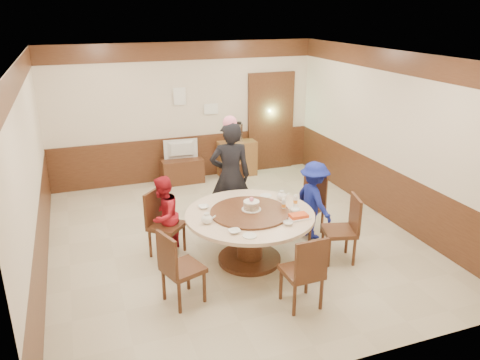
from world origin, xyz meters
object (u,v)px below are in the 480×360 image
object	(u,v)px
banquet_table	(250,227)
television	(181,150)
shrimp_platter	(299,216)
thermos	(239,133)
side_cabinet	(237,158)
tv_stand	(182,171)
person_standing	(230,176)
birthday_cake	(251,205)
person_blue	(314,200)
person_red	(163,216)

from	to	relation	value
banquet_table	television	bearing A→B (deg)	92.61
shrimp_platter	thermos	xyz separation A→B (m)	(0.55, 3.90, 0.16)
side_cabinet	thermos	distance (m)	0.57
tv_stand	banquet_table	bearing A→B (deg)	-87.39
person_standing	side_cabinet	distance (m)	2.63
side_cabinet	thermos	bearing A→B (deg)	0.00
birthday_cake	tv_stand	size ratio (longest dim) A/B	0.32
birthday_cake	banquet_table	bearing A→B (deg)	-133.80
tv_stand	person_standing	bearing A→B (deg)	-83.76
birthday_cake	person_blue	bearing A→B (deg)	16.08
birthday_cake	shrimp_platter	size ratio (longest dim) A/B	0.91
banquet_table	birthday_cake	xyz separation A→B (m)	(0.04, 0.04, 0.31)
tv_stand	thermos	distance (m)	1.44
person_standing	thermos	bearing A→B (deg)	-101.71
thermos	birthday_cake	bearing A→B (deg)	-107.09
person_standing	shrimp_platter	size ratio (longest dim) A/B	5.96
birthday_cake	side_cabinet	xyz separation A→B (m)	(1.02, 3.48, -0.47)
thermos	television	bearing A→B (deg)	-178.64
person_standing	side_cabinet	xyz separation A→B (m)	(0.96, 2.39, -0.52)
person_blue	side_cabinet	size ratio (longest dim) A/B	1.55
person_red	tv_stand	world-z (taller)	person_red
thermos	person_blue	bearing A→B (deg)	-88.14
person_blue	thermos	bearing A→B (deg)	-4.67
person_red	television	distance (m)	2.99
person_red	television	size ratio (longest dim) A/B	1.72
tv_stand	television	distance (m)	0.45
tv_stand	birthday_cake	bearing A→B (deg)	-86.71
person_standing	birthday_cake	xyz separation A→B (m)	(-0.06, -1.09, -0.05)
birthday_cake	thermos	distance (m)	3.64
tv_stand	thermos	xyz separation A→B (m)	(1.27, 0.03, 0.69)
person_red	thermos	size ratio (longest dim) A/B	3.13
side_cabinet	person_blue	bearing A→B (deg)	-87.22
person_red	person_blue	xyz separation A→B (m)	(2.30, -0.27, 0.02)
person_red	birthday_cake	bearing A→B (deg)	94.12
shrimp_platter	side_cabinet	size ratio (longest dim) A/B	0.38
person_red	side_cabinet	distance (m)	3.59
shrimp_platter	television	xyz separation A→B (m)	(-0.72, 3.87, -0.08)
person_standing	shrimp_platter	bearing A→B (deg)	118.13
person_blue	tv_stand	distance (m)	3.42
person_standing	person_blue	xyz separation A→B (m)	(1.11, -0.75, -0.27)
banquet_table	person_standing	world-z (taller)	person_standing
birthday_cake	side_cabinet	size ratio (longest dim) A/B	0.34
side_cabinet	banquet_table	bearing A→B (deg)	-106.72
person_red	tv_stand	xyz separation A→B (m)	(0.93, 2.84, -0.35)
person_red	television	world-z (taller)	person_red
person_blue	side_cabinet	xyz separation A→B (m)	(-0.15, 3.14, -0.24)
person_standing	person_red	bearing A→B (deg)	33.11
person_blue	thermos	size ratio (longest dim) A/B	3.26
banquet_table	tv_stand	xyz separation A→B (m)	(-0.16, 3.49, -0.28)
banquet_table	television	distance (m)	3.50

